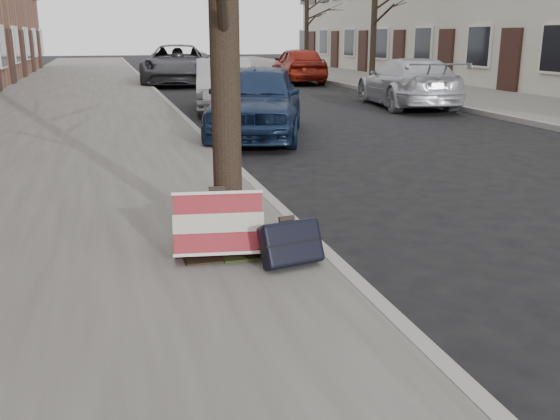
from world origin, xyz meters
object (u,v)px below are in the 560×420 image
object	(u,v)px
car_near_mid	(224,85)
car_near_front	(256,100)
suitcase_red	(218,225)
suitcase_navy	(291,243)

from	to	relation	value
car_near_mid	car_near_front	bearing A→B (deg)	-83.86
suitcase_red	car_near_mid	distance (m)	11.33
car_near_mid	suitcase_red	bearing A→B (deg)	-92.05
suitcase_red	suitcase_navy	xyz separation A→B (m)	(0.50, -0.35, -0.08)
suitcase_red	car_near_front	world-z (taller)	car_near_front
suitcase_red	car_near_front	bearing A→B (deg)	82.29
suitcase_red	car_near_front	distance (m)	7.03
suitcase_navy	car_near_mid	bearing A→B (deg)	70.50
car_near_front	car_near_mid	size ratio (longest dim) A/B	1.04
suitcase_navy	suitcase_red	bearing A→B (deg)	133.96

